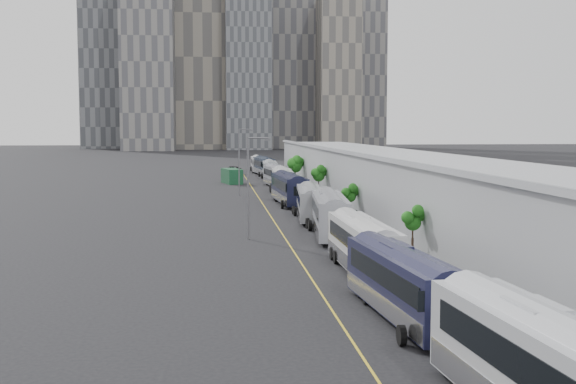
{
  "coord_description": "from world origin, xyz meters",
  "views": [
    {
      "loc": [
        -7.74,
        -14.78,
        9.74
      ],
      "look_at": [
        0.04,
        60.29,
        3.0
      ],
      "focal_mm": 45.0,
      "sensor_mm": 36.0,
      "label": 1
    }
  ],
  "objects": [
    {
      "name": "bus_9",
      "position": [
        2.61,
        132.95,
        1.6
      ],
      "size": [
        3.77,
        13.14,
        3.79
      ],
      "rotation": [
        0.0,
        0.0,
        0.09
      ],
      "color": "black",
      "rests_on": "ground"
    },
    {
      "name": "shipping_container",
      "position": [
        -4.56,
        111.42,
        1.29
      ],
      "size": [
        3.76,
        6.8,
        2.58
      ],
      "primitive_type": "cube",
      "rotation": [
        0.0,
        0.0,
        0.21
      ],
      "color": "#134024",
      "rests_on": "ground"
    },
    {
      "name": "bus_5",
      "position": [
        1.84,
        76.15,
        1.68
      ],
      "size": [
        3.51,
        13.73,
        3.97
      ],
      "rotation": [
        0.0,
        0.0,
        0.06
      ],
      "color": "black",
      "rests_on": "ground"
    },
    {
      "name": "bus_4",
      "position": [
        2.43,
        60.79,
        1.52
      ],
      "size": [
        3.57,
        12.51,
        3.61
      ],
      "rotation": [
        0.0,
        0.0,
        -0.09
      ],
      "color": "#989BA1",
      "rests_on": "ground"
    },
    {
      "name": "street_lamp_far",
      "position": [
        -3.91,
        88.27,
        5.51
      ],
      "size": [
        2.04,
        0.22,
        9.61
      ],
      "color": "#59595E",
      "rests_on": "ground"
    },
    {
      "name": "bus_2",
      "position": [
        2.21,
        32.41,
        1.56
      ],
      "size": [
        2.83,
        12.7,
        3.7
      ],
      "rotation": [
        0.0,
        0.0,
        0.01
      ],
      "color": "silver",
      "rests_on": "ground"
    },
    {
      "name": "tree_2",
      "position": [
        6.14,
        57.7,
        2.91
      ],
      "size": [
        1.31,
        1.31,
        3.62
      ],
      "color": "black",
      "rests_on": "ground"
    },
    {
      "name": "bus_3",
      "position": [
        2.63,
        48.83,
        1.65
      ],
      "size": [
        3.91,
        13.58,
        3.91
      ],
      "rotation": [
        0.0,
        0.0,
        -0.09
      ],
      "color": "gray",
      "rests_on": "ground"
    },
    {
      "name": "street_lamp_near",
      "position": [
        -4.58,
        47.66,
        5.17
      ],
      "size": [
        2.04,
        0.22,
        8.96
      ],
      "color": "#59595E",
      "rests_on": "ground"
    },
    {
      "name": "suv",
      "position": [
        -3.84,
        134.0,
        0.89
      ],
      "size": [
        4.24,
        6.89,
        1.78
      ],
      "primitive_type": "imported",
      "rotation": [
        0.0,
        0.0,
        -0.21
      ],
      "color": "black",
      "rests_on": "ground"
    },
    {
      "name": "bus_8",
      "position": [
        2.76,
        119.45,
        1.54
      ],
      "size": [
        3.12,
        12.59,
        3.65
      ],
      "rotation": [
        0.0,
        0.0,
        -0.05
      ],
      "color": "#A5A9AF",
      "rests_on": "ground"
    },
    {
      "name": "bus_6",
      "position": [
        2.19,
        88.74,
        1.65
      ],
      "size": [
        3.29,
        13.49,
        3.91
      ],
      "rotation": [
        0.0,
        0.0,
        -0.04
      ],
      "color": "silver",
      "rests_on": "ground"
    },
    {
      "name": "skyline",
      "position": [
        -2.9,
        324.16,
        50.85
      ],
      "size": [
        145.0,
        64.0,
        120.0
      ],
      "color": "slate",
      "rests_on": "ground"
    },
    {
      "name": "sidewalk",
      "position": [
        9.0,
        55.0,
        0.06
      ],
      "size": [
        10.0,
        170.0,
        0.12
      ],
      "primitive_type": "cube",
      "color": "gray",
      "rests_on": "ground"
    },
    {
      "name": "depot",
      "position": [
        12.99,
        55.0,
        3.51
      ],
      "size": [
        12.45,
        160.4,
        7.2
      ],
      "color": "gray",
      "rests_on": "ground"
    },
    {
      "name": "bus_1",
      "position": [
        1.81,
        20.54,
        1.53
      ],
      "size": [
        3.48,
        12.57,
        3.63
      ],
      "rotation": [
        0.0,
        0.0,
        0.08
      ],
      "color": "#171834",
      "rests_on": "ground"
    },
    {
      "name": "tree_4",
      "position": [
        5.62,
        102.61,
        3.9
      ],
      "size": [
        2.36,
        2.36,
        5.09
      ],
      "color": "black",
      "rests_on": "ground"
    },
    {
      "name": "lane_line",
      "position": [
        -1.5,
        55.0,
        0.01
      ],
      "size": [
        0.12,
        160.0,
        0.02
      ],
      "primitive_type": "cube",
      "color": "gold",
      "rests_on": "ground"
    },
    {
      "name": "tree_3",
      "position": [
        5.99,
        78.67,
        3.68
      ],
      "size": [
        1.61,
        1.61,
        4.54
      ],
      "color": "black",
      "rests_on": "ground"
    },
    {
      "name": "bus_7",
      "position": [
        2.62,
        103.23,
        1.52
      ],
      "size": [
        3.68,
        12.55,
        3.61
      ],
      "rotation": [
        0.0,
        0.0,
        0.1
      ],
      "color": "gray",
      "rests_on": "ground"
    },
    {
      "name": "tree_1",
      "position": [
        6.21,
        34.43,
        3.17
      ],
      "size": [
        1.19,
        1.19,
        3.87
      ],
      "color": "black",
      "rests_on": "ground"
    },
    {
      "name": "bus_10",
      "position": [
        1.91,
        144.2,
        1.5
      ],
      "size": [
        2.73,
        12.22,
        3.56
      ],
      "rotation": [
        0.0,
        0.0,
        -0.02
      ],
      "color": "silver",
      "rests_on": "ground"
    }
  ]
}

